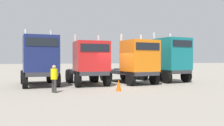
{
  "coord_description": "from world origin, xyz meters",
  "views": [
    {
      "loc": [
        -5.74,
        -17.41,
        2.01
      ],
      "look_at": [
        0.83,
        2.71,
        1.7
      ],
      "focal_mm": 39.37,
      "sensor_mm": 36.0,
      "label": 1
    }
  ],
  "objects": [
    {
      "name": "semi_truck_orange",
      "position": [
        2.3,
        1.13,
        1.82
      ],
      "size": [
        3.34,
        6.62,
        4.12
      ],
      "rotation": [
        0.0,
        0.0,
        -1.44
      ],
      "color": "#333338",
      "rests_on": "ground"
    },
    {
      "name": "semi_truck_teal",
      "position": [
        5.91,
        1.89,
        2.03
      ],
      "size": [
        3.41,
        6.0,
        4.46
      ],
      "rotation": [
        0.0,
        0.0,
        -1.41
      ],
      "color": "#333338",
      "rests_on": "ground"
    },
    {
      "name": "visitor_in_hivis",
      "position": [
        -4.47,
        -2.27,
        0.97
      ],
      "size": [
        0.52,
        0.52,
        1.68
      ],
      "rotation": [
        0.0,
        0.0,
        0.37
      ],
      "color": "#353535",
      "rests_on": "ground"
    },
    {
      "name": "semi_truck_navy",
      "position": [
        -5.18,
        1.66,
        1.97
      ],
      "size": [
        2.91,
        5.95,
        4.32
      ],
      "rotation": [
        0.0,
        0.0,
        -1.51
      ],
      "color": "#333338",
      "rests_on": "ground"
    },
    {
      "name": "semi_truck_red",
      "position": [
        -1.53,
        1.22,
        1.77
      ],
      "size": [
        2.64,
        5.74,
        3.96
      ],
      "rotation": [
        0.0,
        0.0,
        -1.55
      ],
      "color": "#333338",
      "rests_on": "ground"
    },
    {
      "name": "traffic_cone_mid",
      "position": [
        -0.51,
        -2.77,
        0.37
      ],
      "size": [
        0.36,
        0.36,
        0.74
      ],
      "primitive_type": "cone",
      "color": "#F2590C",
      "rests_on": "ground"
    },
    {
      "name": "ground",
      "position": [
        0.0,
        0.0,
        0.0
      ],
      "size": [
        200.0,
        200.0,
        0.0
      ],
      "primitive_type": "plane",
      "color": "gray"
    }
  ]
}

